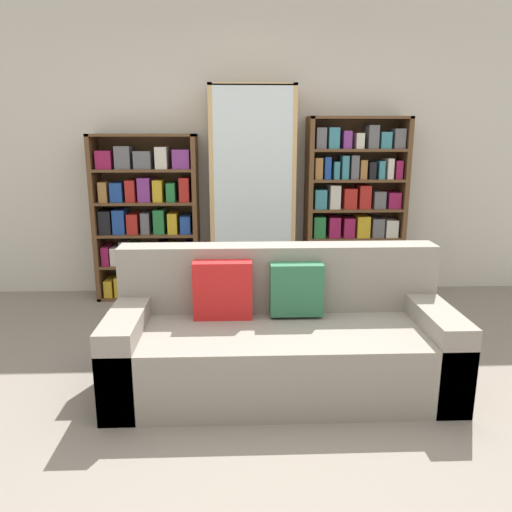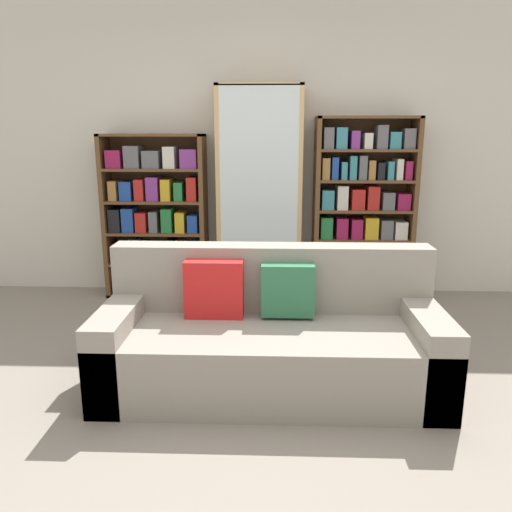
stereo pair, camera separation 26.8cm
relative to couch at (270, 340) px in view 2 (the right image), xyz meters
The scene contains 7 objects.
ground_plane 0.54m from the couch, 103.16° to the right, with size 16.00×16.00×0.00m, color gray.
wall_back 2.23m from the couch, 93.02° to the left, with size 6.17×0.06×2.70m.
couch is the anchor object (origin of this frame).
bookshelf_left 2.11m from the couch, 121.81° to the left, with size 0.94×0.32×1.51m.
display_cabinet 1.87m from the couch, 93.82° to the left, with size 0.76×0.36×1.93m.
bookshelf_right 2.01m from the couch, 64.55° to the left, with size 0.91×0.32×1.66m.
wine_bottle 0.72m from the couch, 65.45° to the left, with size 0.07×0.07×0.35m.
Camera 2 is at (0.12, -2.39, 1.51)m, focal length 35.00 mm.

